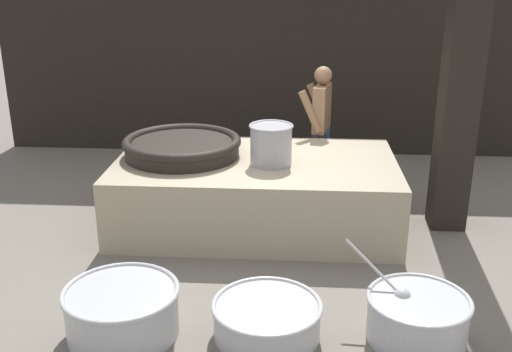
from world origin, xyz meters
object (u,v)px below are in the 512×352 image
(stock_pot, at_px, (271,144))
(cook, at_px, (321,124))
(prep_bowl_extra, at_px, (122,309))
(giant_wok_near, at_px, (182,146))
(prep_bowl_meat, at_px, (267,318))
(prep_bowl_vegetables, at_px, (417,316))

(stock_pot, distance_m, cook, 1.50)
(stock_pot, relative_size, prep_bowl_extra, 0.51)
(giant_wok_near, xyz_separation_m, prep_bowl_meat, (1.11, -2.35, -0.74))
(prep_bowl_vegetables, bearing_deg, cook, 101.31)
(cook, relative_size, prep_bowl_extra, 1.72)
(prep_bowl_vegetables, bearing_deg, prep_bowl_extra, -177.95)
(giant_wok_near, distance_m, stock_pot, 1.08)
(giant_wok_near, relative_size, stock_pot, 2.79)
(cook, bearing_deg, giant_wok_near, 47.68)
(giant_wok_near, xyz_separation_m, stock_pot, (1.04, -0.23, 0.12))
(stock_pot, bearing_deg, cook, 66.41)
(stock_pot, height_order, cook, cook)
(stock_pot, bearing_deg, giant_wok_near, 167.69)
(giant_wok_near, distance_m, prep_bowl_meat, 2.70)
(giant_wok_near, relative_size, cook, 0.83)
(cook, relative_size, prep_bowl_vegetables, 1.64)
(prep_bowl_extra, bearing_deg, giant_wok_near, 87.93)
(prep_bowl_meat, bearing_deg, stock_pot, 91.77)
(prep_bowl_vegetables, distance_m, prep_bowl_meat, 1.23)
(prep_bowl_extra, bearing_deg, prep_bowl_meat, 2.35)
(cook, xyz_separation_m, prep_bowl_extra, (-1.73, -3.54, -0.67))
(stock_pot, xyz_separation_m, prep_bowl_meat, (0.07, -2.12, -0.86))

